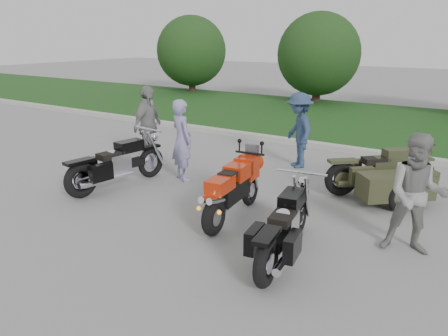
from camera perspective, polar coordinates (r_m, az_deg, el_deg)
The scene contains 13 objects.
ground at distance 7.46m, azimuth -5.99°, elevation -6.85°, with size 80.00×80.00×0.00m, color gray.
curb at distance 12.41m, azimuth 11.76°, elevation 2.99°, with size 60.00×0.30×0.15m, color #B1AFA6.
grass_strip at distance 16.27m, azimuth 17.29°, elevation 5.84°, with size 60.00×8.00×0.14m, color #25501B.
tree_far_left at distance 23.63m, azimuth -4.27°, elevation 14.99°, with size 3.60×3.60×4.00m.
tree_mid_left at distance 20.15m, azimuth 12.26°, elevation 14.33°, with size 3.60×3.60×4.00m.
sportbike_red at distance 7.26m, azimuth 1.11°, elevation -2.65°, with size 0.48×2.02×0.96m.
cruiser_left at distance 9.09m, azimuth -14.17°, elevation 0.27°, with size 0.54×2.38×0.92m.
cruiser_right at distance 6.07m, azimuth 7.79°, elevation -8.12°, with size 0.60×2.25×0.87m.
cruiser_sidecar at distance 8.68m, azimuth 20.58°, elevation -1.46°, with size 1.98×2.04×0.89m.
person_stripe at distance 9.29m, azimuth -5.52°, elevation 3.63°, with size 0.63×0.42×1.74m, color #8F87B7.
person_grey at distance 6.64m, azimuth 23.91°, elevation -3.25°, with size 0.85×0.66×1.74m, color gray.
person_denim at distance 10.32m, azimuth 9.72°, elevation 4.87°, with size 1.14×0.65×1.76m, color navy.
person_back at distance 10.50m, azimuth -9.91°, elevation 5.42°, with size 1.10×0.46×1.89m, color gray.
Camera 1 is at (4.37, -5.24, 3.00)m, focal length 35.00 mm.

